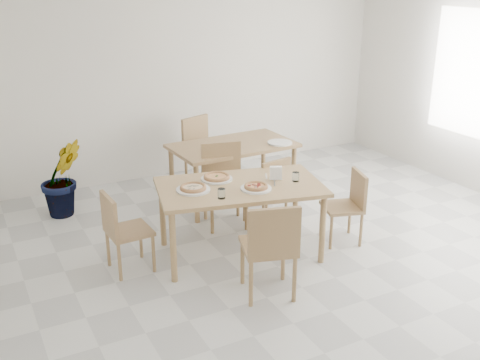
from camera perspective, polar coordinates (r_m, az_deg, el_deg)
name	(u,v)px	position (r m, az deg, el deg)	size (l,w,h in m)	color
main_table	(240,192)	(5.55, 0.00, -1.25)	(1.77, 1.25, 0.75)	#A58C55
chair_south	(271,244)	(4.86, 3.13, -6.51)	(0.56, 0.56, 0.91)	#9D794E
chair_north	(224,178)	(6.34, -1.69, 0.21)	(0.55, 0.55, 0.92)	#9D794E
chair_west	(121,227)	(5.42, -11.99, -4.71)	(0.41, 0.41, 0.80)	#9D794E
chair_east	(349,202)	(6.02, 10.99, -2.19)	(0.48, 0.48, 0.77)	#9D794E
plate_margherita	(217,179)	(5.67, -2.38, 0.12)	(0.32, 0.32, 0.02)	white
plate_mushroom	(193,190)	(5.40, -4.77, -0.99)	(0.33, 0.33, 0.02)	white
plate_pepperoni	(256,188)	(5.41, 1.64, -0.87)	(0.30, 0.30, 0.02)	white
pizza_margherita	(217,177)	(5.66, -2.38, 0.33)	(0.31, 0.31, 0.03)	tan
pizza_mushroom	(193,187)	(5.39, -4.78, -0.76)	(0.28, 0.28, 0.03)	tan
pizza_pepperoni	(256,186)	(5.41, 1.64, -0.64)	(0.24, 0.24, 0.03)	tan
tumbler_a	(296,177)	(5.64, 5.67, 0.33)	(0.07, 0.07, 0.09)	white
tumbler_b	(221,193)	(5.19, -1.90, -1.38)	(0.07, 0.07, 0.09)	white
napkin_holder	(276,174)	(5.64, 3.65, 0.65)	(0.15, 0.11, 0.14)	silver
fork_a	(275,183)	(5.57, 3.53, -0.35)	(0.01, 0.16, 0.01)	silver
fork_b	(266,176)	(5.76, 2.68, 0.39)	(0.01, 0.17, 0.01)	silver
second_table	(233,151)	(6.87, -0.74, 3.00)	(1.51, 0.91, 0.75)	#9D794E
chair_back_s	(270,186)	(6.30, 3.05, -0.65)	(0.46, 0.46, 0.80)	#9D794E
chair_back_n	(202,146)	(7.53, -3.93, 3.45)	(0.58, 0.58, 0.92)	#9D794E
plate_empty	(280,143)	(6.89, 4.07, 3.80)	(0.30, 0.30, 0.02)	white
potted_plant	(62,178)	(6.87, -17.59, 0.22)	(0.51, 0.41, 0.93)	#2B7121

